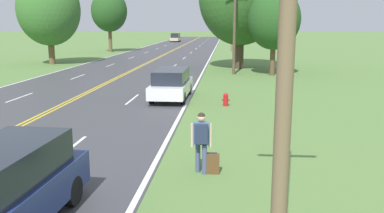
{
  "coord_description": "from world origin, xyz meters",
  "views": [
    {
      "loc": [
        8.39,
        -5.0,
        4.1
      ],
      "look_at": [
        7.05,
        10.24,
        0.96
      ],
      "focal_mm": 38.0,
      "sensor_mm": 36.0,
      "label": 1
    }
  ],
  "objects": [
    {
      "name": "utility_pole_far",
      "position": [
        8.93,
        55.85,
        4.03
      ],
      "size": [
        1.8,
        0.24,
        7.76
      ],
      "color": "brown",
      "rests_on": "ground"
    },
    {
      "name": "suitcase",
      "position": [
        7.99,
        5.7,
        0.28
      ],
      "size": [
        0.44,
        0.18,
        0.61
      ],
      "rotation": [
        0.0,
        0.0,
        1.6
      ],
      "color": "brown",
      "rests_on": "ground"
    },
    {
      "name": "tree_far_back",
      "position": [
        -8.66,
        53.43,
        5.79
      ],
      "size": [
        5.11,
        5.11,
        8.76
      ],
      "color": "brown",
      "rests_on": "ground"
    },
    {
      "name": "car_white_suv_approaching",
      "position": [
        5.34,
        16.86,
        0.87
      ],
      "size": [
        1.92,
        4.78,
        1.65
      ],
      "rotation": [
        0.0,
        0.0,
        -1.59
      ],
      "color": "black",
      "rests_on": "ground"
    },
    {
      "name": "fire_hydrant",
      "position": [
        8.32,
        15.18,
        0.34
      ],
      "size": [
        0.41,
        0.25,
        0.67
      ],
      "color": "red",
      "rests_on": "ground"
    },
    {
      "name": "utility_pole_midground",
      "position": [
        8.89,
        28.25,
        3.88
      ],
      "size": [
        1.8,
        0.24,
        7.47
      ],
      "color": "brown",
      "rests_on": "ground"
    },
    {
      "name": "hitchhiker_person",
      "position": [
        7.7,
        5.69,
        1.06
      ],
      "size": [
        0.59,
        0.42,
        1.73
      ],
      "rotation": [
        0.0,
        0.0,
        1.6
      ],
      "color": "#475175",
      "rests_on": "ground"
    },
    {
      "name": "car_dark_blue_van_nearest",
      "position": [
        4.08,
        2.14,
        0.94
      ],
      "size": [
        1.93,
        4.36,
        1.79
      ],
      "rotation": [
        0.0,
        0.0,
        -1.61
      ],
      "color": "black",
      "rests_on": "ground"
    },
    {
      "name": "tree_mid_treeline",
      "position": [
        -9.46,
        35.08,
        5.4
      ],
      "size": [
        6.17,
        6.17,
        8.97
      ],
      "color": "brown",
      "rests_on": "ground"
    },
    {
      "name": "tree_left_verge",
      "position": [
        11.95,
        27.88,
        4.38
      ],
      "size": [
        4.11,
        4.11,
        6.77
      ],
      "color": "brown",
      "rests_on": "ground"
    },
    {
      "name": "car_champagne_van_mid_near",
      "position": [
        -3.38,
        86.77,
        0.97
      ],
      "size": [
        2.02,
        4.7,
        1.91
      ],
      "rotation": [
        0.0,
        0.0,
        1.54
      ],
      "color": "black",
      "rests_on": "ground"
    }
  ]
}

